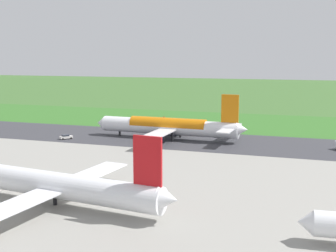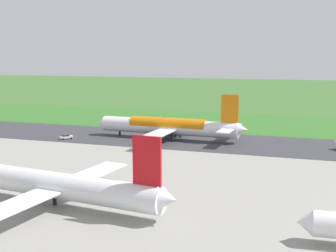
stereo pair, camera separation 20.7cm
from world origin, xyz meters
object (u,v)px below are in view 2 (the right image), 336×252
at_px(service_car_followme, 66,137).
at_px(airliner_main, 169,126).
at_px(airliner_parked_mid, 55,184).
at_px(no_stopping_sign, 164,119).
at_px(traffic_cone_orange, 158,122).

bearing_deg(service_car_followme, airliner_main, -161.65).
xyz_separation_m(airliner_parked_mid, service_car_followme, (33.75, -59.38, -3.21)).
relative_size(airliner_main, no_stopping_sign, 19.19).
distance_m(airliner_main, service_car_followme, 35.09).
distance_m(airliner_main, no_stopping_sign, 35.70).
relative_size(airliner_parked_mid, no_stopping_sign, 18.05).
height_order(airliner_main, no_stopping_sign, airliner_main).
bearing_deg(no_stopping_sign, airliner_parked_mid, 97.53).
bearing_deg(no_stopping_sign, service_car_followme, 65.54).
height_order(service_car_followme, no_stopping_sign, no_stopping_sign).
distance_m(service_car_followme, no_stopping_sign, 48.46).
bearing_deg(airliner_parked_mid, traffic_cone_orange, -80.85).
relative_size(airliner_main, traffic_cone_orange, 98.36).
relative_size(airliner_main, service_car_followme, 12.47).
relative_size(airliner_parked_mid, traffic_cone_orange, 92.53).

